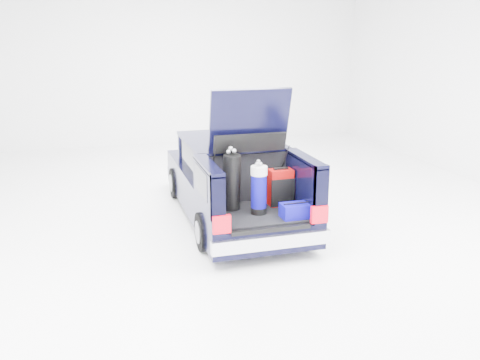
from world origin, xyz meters
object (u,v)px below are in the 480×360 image
object	(u,v)px
blue_golf_bag	(259,189)
blue_duffel	(296,210)
black_golf_bag	(232,182)
car	(231,180)
red_suitcase	(281,187)

from	to	relation	value
blue_golf_bag	blue_duffel	xyz separation A→B (m)	(0.48, -0.33, -0.28)
black_golf_bag	blue_golf_bag	xyz separation A→B (m)	(0.35, -0.30, -0.07)
car	red_suitcase	distance (m)	1.46
red_suitcase	black_golf_bag	world-z (taller)	black_golf_bag
red_suitcase	black_golf_bag	bearing A→B (deg)	178.16
red_suitcase	car	bearing A→B (deg)	108.03
red_suitcase	blue_golf_bag	size ratio (longest dim) A/B	0.74
red_suitcase	black_golf_bag	distance (m)	0.82
red_suitcase	blue_duffel	bearing A→B (deg)	-88.57
car	blue_golf_bag	xyz separation A→B (m)	(0.00, -1.64, 0.31)
car	red_suitcase	size ratio (longest dim) A/B	7.46
blue_duffel	blue_golf_bag	bearing A→B (deg)	144.85
red_suitcase	blue_duffel	size ratio (longest dim) A/B	1.39
blue_golf_bag	blue_duffel	distance (m)	0.64
car	blue_duffel	distance (m)	2.03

